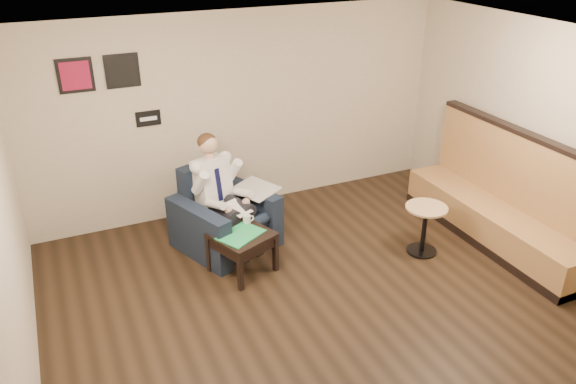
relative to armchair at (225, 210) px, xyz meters
name	(u,v)px	position (x,y,z in m)	size (l,w,h in m)	color
ground	(344,318)	(0.65, -1.94, -0.51)	(6.00, 6.00, 0.00)	black
wall_back	(242,113)	(0.65, 1.06, 0.89)	(6.00, 0.02, 2.80)	beige
wall_left	(7,276)	(-2.35, -1.94, 0.89)	(0.02, 6.00, 2.80)	beige
wall_right	(575,153)	(3.65, -1.94, 0.89)	(0.02, 6.00, 2.80)	beige
ceiling	(358,55)	(0.65, -1.94, 2.29)	(6.00, 6.00, 0.02)	white
seating_sign	(148,118)	(-0.65, 1.04, 0.99)	(0.32, 0.02, 0.20)	black
art_print_left	(75,75)	(-1.45, 1.04, 1.64)	(0.42, 0.03, 0.42)	#A01338
art_print_right	(122,71)	(-0.90, 1.04, 1.64)	(0.42, 0.03, 0.42)	black
armchair	(225,210)	(0.00, 0.00, 0.00)	(1.06, 1.06, 1.03)	black
seated_man	(231,200)	(0.05, -0.12, 0.19)	(0.67, 1.01, 1.41)	silver
lap_papers	(237,208)	(0.09, -0.23, 0.12)	(0.23, 0.34, 0.01)	white
newspaper	(255,189)	(0.44, 0.05, 0.19)	(0.45, 0.56, 0.01)	silver
side_table	(242,252)	(-0.01, -0.64, -0.26)	(0.63, 0.63, 0.52)	black
green_folder	(241,235)	(-0.03, -0.68, 0.01)	(0.52, 0.37, 0.01)	#24B85D
coffee_mug	(247,219)	(0.13, -0.44, 0.06)	(0.09, 0.09, 0.11)	white
smartphone	(235,226)	(-0.02, -0.45, 0.01)	(0.16, 0.08, 0.01)	black
banquette	(499,190)	(3.24, -1.31, 0.21)	(0.68, 2.84, 1.45)	#A4743F
cafe_table	(424,230)	(2.22, -1.19, -0.19)	(0.52, 0.52, 0.65)	tan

